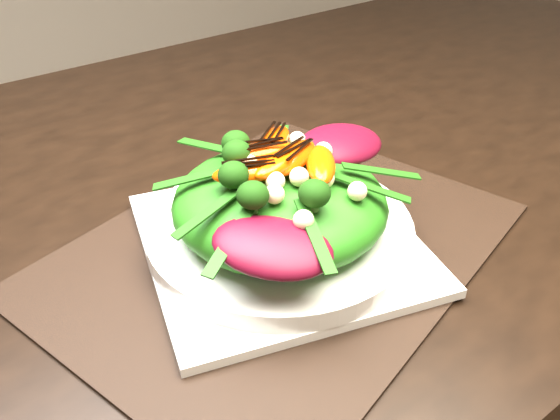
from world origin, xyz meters
TOP-DOWN VIEW (x-y plane):
  - dining_table at (0.00, 0.00)m, footprint 1.60×0.90m
  - placemat at (-0.28, -0.17)m, footprint 0.53×0.46m
  - plate_base at (-0.28, -0.17)m, footprint 0.33×0.33m
  - salad_bowl at (-0.28, -0.17)m, footprint 0.33×0.33m
  - lettuce_mound at (-0.28, -0.17)m, footprint 0.22×0.22m
  - radicchio_leaf at (-0.19, -0.16)m, footprint 0.10×0.07m
  - orange_segment at (-0.28, -0.16)m, footprint 0.07×0.03m
  - broccoli_floret at (-0.33, -0.15)m, footprint 0.05×0.05m
  - macadamia_nut at (-0.25, -0.22)m, footprint 0.02×0.02m
  - balsamic_drizzle at (-0.28, -0.16)m, footprint 0.04×0.01m

SIDE VIEW (x-z plane):
  - dining_table at x=0.00m, z-range 0.35..1.10m
  - placemat at x=-0.28m, z-range 0.75..0.75m
  - plate_base at x=-0.28m, z-range 0.75..0.76m
  - salad_bowl at x=-0.28m, z-range 0.76..0.78m
  - lettuce_mound at x=-0.28m, z-range 0.77..0.84m
  - radicchio_leaf at x=-0.19m, z-range 0.83..0.85m
  - macadamia_nut at x=-0.25m, z-range 0.84..0.86m
  - orange_segment at x=-0.28m, z-range 0.84..0.86m
  - broccoli_floret at x=-0.33m, z-range 0.84..0.88m
  - balsamic_drizzle at x=-0.28m, z-range 0.86..0.86m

